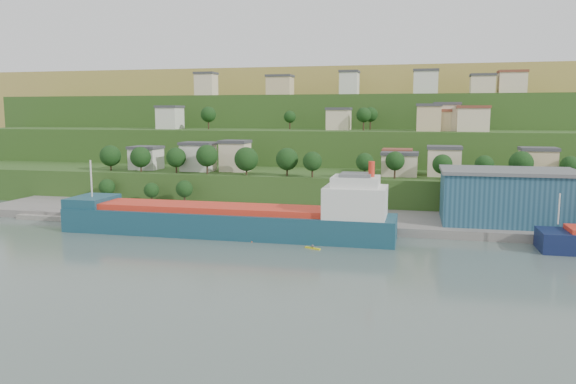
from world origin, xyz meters
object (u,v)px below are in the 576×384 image
(cargo_ship_near, at_px, (236,222))
(warehouse, at_px, (507,196))
(caravan, at_px, (126,207))
(kayak_orange, at_px, (247,241))

(cargo_ship_near, distance_m, warehouse, 64.38)
(cargo_ship_near, height_order, warehouse, cargo_ship_near)
(warehouse, relative_size, caravan, 4.88)
(warehouse, bearing_deg, kayak_orange, -157.00)
(kayak_orange, bearing_deg, warehouse, 33.17)
(cargo_ship_near, height_order, kayak_orange, cargo_ship_near)
(cargo_ship_near, distance_m, kayak_orange, 7.62)
(caravan, relative_size, kayak_orange, 2.04)
(cargo_ship_near, relative_size, kayak_orange, 24.69)
(cargo_ship_near, height_order, caravan, cargo_ship_near)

